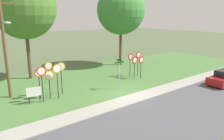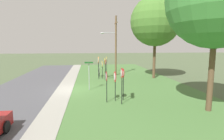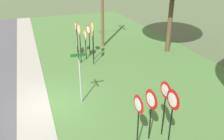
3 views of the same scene
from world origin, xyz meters
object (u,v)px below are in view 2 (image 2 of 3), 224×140
object	(u,v)px
stop_sign_far_left	(106,63)
stop_sign_far_right	(98,63)
stop_sign_far_center	(105,64)
utility_pole	(115,43)
stop_sign_near_right	(105,64)
stop_sign_center_tall	(102,66)
yield_sign_far_right	(115,79)
stop_sign_near_left	(98,62)
yield_sign_far_left	(122,77)
yield_sign_near_right	(123,77)
notice_board	(99,71)
oak_tree_left	(155,21)
street_name_post	(89,73)
yield_sign_near_left	(106,79)

from	to	relation	value
stop_sign_far_left	stop_sign_far_right	distance (m)	1.07
stop_sign_far_center	utility_pole	xyz separation A→B (m)	(-1.85, 1.54, 2.74)
stop_sign_near_right	stop_sign_center_tall	world-z (taller)	stop_sign_near_right
stop_sign_near_right	yield_sign_far_right	bearing A→B (deg)	10.70
stop_sign_near_left	yield_sign_far_left	distance (m)	11.08
stop_sign_center_tall	yield_sign_near_right	distance (m)	9.44
utility_pole	notice_board	xyz separation A→B (m)	(1.14, -2.30, -3.68)
yield_sign_far_left	stop_sign_far_right	bearing A→B (deg)	-174.74
stop_sign_near_left	stop_sign_center_tall	world-z (taller)	stop_sign_near_left
yield_sign_far_left	yield_sign_far_right	bearing A→B (deg)	-158.51
yield_sign_far_left	utility_pole	size ratio (longest dim) A/B	0.32
oak_tree_left	notice_board	bearing A→B (deg)	-105.06
yield_sign_far_left	stop_sign_near_right	bearing A→B (deg)	-178.94
stop_sign_near_left	street_name_post	world-z (taller)	stop_sign_near_left
stop_sign_near_right	street_name_post	distance (m)	5.02
stop_sign_near_right	stop_sign_center_tall	bearing A→B (deg)	-156.57
stop_sign_far_right	yield_sign_near_right	size ratio (longest dim) A/B	1.12
stop_sign_near_right	yield_sign_far_left	bearing A→B (deg)	12.94
stop_sign_far_left	yield_sign_far_right	xyz separation A→B (m)	(9.24, -0.31, -0.27)
yield_sign_near_left	utility_pole	distance (m)	12.77
yield_sign_far_right	utility_pole	world-z (taller)	utility_pole
stop_sign_center_tall	yield_sign_near_left	size ratio (longest dim) A/B	0.94
stop_sign_far_left	stop_sign_far_center	size ratio (longest dim) A/B	1.15
stop_sign_far_left	oak_tree_left	world-z (taller)	oak_tree_left
notice_board	stop_sign_far_center	bearing A→B (deg)	54.87
stop_sign_near_right	notice_board	bearing A→B (deg)	-156.72
stop_sign_far_left	utility_pole	xyz separation A→B (m)	(-2.71, 1.46, 2.53)
stop_sign_far_right	notice_board	bearing A→B (deg)	170.71
utility_pole	notice_board	bearing A→B (deg)	-63.59
stop_sign_near_left	yield_sign_near_left	world-z (taller)	stop_sign_near_left
oak_tree_left	street_name_post	bearing A→B (deg)	-58.32
stop_sign_far_left	utility_pole	bearing A→B (deg)	153.39
stop_sign_far_right	yield_sign_far_right	size ratio (longest dim) A/B	1.22
stop_sign_far_center	yield_sign_near_right	distance (m)	10.05
stop_sign_center_tall	yield_sign_near_left	xyz separation A→B (m)	(9.73, -0.45, 0.14)
stop_sign_far_left	street_name_post	size ratio (longest dim) A/B	1.03
yield_sign_near_left	stop_sign_near_left	bearing A→B (deg)	176.70
stop_sign_far_center	stop_sign_center_tall	bearing A→B (deg)	-45.83
stop_sign_far_center	yield_sign_near_right	size ratio (longest dim) A/B	0.97
stop_sign_far_center	utility_pole	world-z (taller)	utility_pole
street_name_post	notice_board	size ratio (longest dim) A/B	2.18
stop_sign_far_right	yield_sign_far_left	xyz separation A→B (m)	(9.83, 1.09, -0.03)
stop_sign_near_right	yield_sign_far_left	size ratio (longest dim) A/B	1.02
yield_sign_far_left	stop_sign_center_tall	bearing A→B (deg)	-177.76
stop_sign_center_tall	yield_sign_near_right	xyz separation A→B (m)	(9.40, 0.88, 0.26)
yield_sign_near_left	yield_sign_near_right	bearing A→B (deg)	100.52
stop_sign_center_tall	utility_pole	distance (m)	4.32
yield_sign_far_left	oak_tree_left	bearing A→B (deg)	146.75
stop_sign_near_right	yield_sign_far_left	world-z (taller)	stop_sign_near_right
yield_sign_near_right	yield_sign_far_right	distance (m)	0.66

